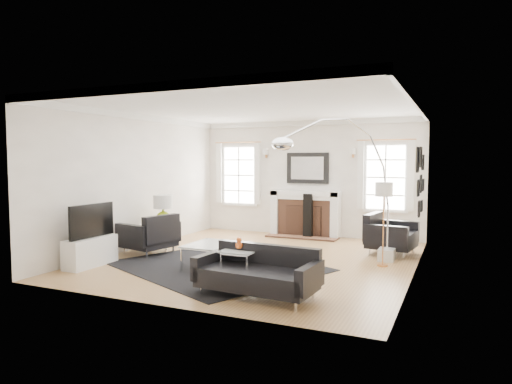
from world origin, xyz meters
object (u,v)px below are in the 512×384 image
at_px(armchair_left, 151,236).
at_px(arc_floor_lamp, 337,183).
at_px(fireplace, 305,214).
at_px(armchair_right, 388,236).
at_px(sofa, 259,274).
at_px(gourd_lamp, 163,208).
at_px(coffee_table, 216,246).

distance_m(armchair_left, arc_floor_lamp, 3.77).
distance_m(fireplace, armchair_right, 2.51).
distance_m(sofa, armchair_right, 3.77).
bearing_deg(gourd_lamp, sofa, -34.81).
distance_m(armchair_right, gourd_lamp, 4.58).
xyz_separation_m(sofa, gourd_lamp, (-3.12, 2.17, 0.56)).
xyz_separation_m(fireplace, arc_floor_lamp, (1.42, -2.57, 0.90)).
xyz_separation_m(coffee_table, arc_floor_lamp, (1.79, 1.17, 1.06)).
distance_m(armchair_right, arc_floor_lamp, 1.81).
height_order(sofa, arc_floor_lamp, arc_floor_lamp).
relative_size(fireplace, sofa, 0.99).
relative_size(coffee_table, arc_floor_lamp, 0.35).
bearing_deg(fireplace, coffee_table, -95.60).
relative_size(fireplace, coffee_table, 1.82).
distance_m(armchair_left, gourd_lamp, 0.71).
height_order(fireplace, gourd_lamp, gourd_lamp).
distance_m(fireplace, armchair_left, 3.85).
bearing_deg(coffee_table, fireplace, 84.40).
bearing_deg(gourd_lamp, coffee_table, -29.56).
bearing_deg(arc_floor_lamp, armchair_left, -169.88).
bearing_deg(coffee_table, armchair_right, 44.26).
bearing_deg(armchair_left, armchair_right, 24.03).
bearing_deg(sofa, arc_floor_lamp, 77.63).
height_order(fireplace, armchair_right, fireplace).
bearing_deg(fireplace, arc_floor_lamp, -61.06).
height_order(fireplace, sofa, fireplace).
relative_size(armchair_right, arc_floor_lamp, 0.40).
distance_m(fireplace, gourd_lamp, 3.49).
xyz_separation_m(armchair_left, arc_floor_lamp, (3.56, 0.63, 1.08)).
relative_size(armchair_left, arc_floor_lamp, 0.42).
distance_m(gourd_lamp, arc_floor_lamp, 3.67).
xyz_separation_m(fireplace, armchair_right, (2.13, -1.30, -0.18)).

